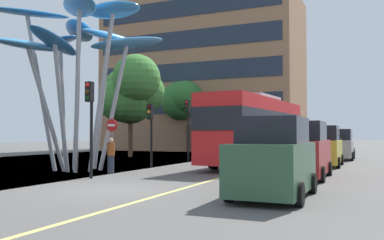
# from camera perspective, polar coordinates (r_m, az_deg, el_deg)

# --- Properties ---
(ground) EXTENTS (120.00, 240.00, 0.10)m
(ground) POSITION_cam_1_polar(r_m,az_deg,el_deg) (13.94, -13.15, -9.34)
(ground) COLOR #54514F
(red_bus) EXTENTS (3.28, 10.79, 3.88)m
(red_bus) POSITION_cam_1_polar(r_m,az_deg,el_deg) (23.04, 8.77, -1.06)
(red_bus) COLOR red
(red_bus) RESTS_ON ground
(leaf_sculpture) EXTENTS (7.86, 8.06, 7.93)m
(leaf_sculpture) POSITION_cam_1_polar(r_m,az_deg,el_deg) (21.29, -15.00, 10.53)
(leaf_sculpture) COLOR #9EA0A5
(leaf_sculpture) RESTS_ON ground
(traffic_light_kerb_near) EXTENTS (0.28, 0.42, 3.84)m
(traffic_light_kerb_near) POSITION_cam_1_polar(r_m,az_deg,el_deg) (16.90, -13.86, 1.55)
(traffic_light_kerb_near) COLOR black
(traffic_light_kerb_near) RESTS_ON ground
(traffic_light_kerb_far) EXTENTS (0.28, 0.42, 3.32)m
(traffic_light_kerb_far) POSITION_cam_1_polar(r_m,az_deg,el_deg) (21.69, -5.74, -0.22)
(traffic_light_kerb_far) COLOR black
(traffic_light_kerb_far) RESTS_ON ground
(traffic_light_island_mid) EXTENTS (0.28, 0.42, 3.97)m
(traffic_light_island_mid) POSITION_cam_1_polar(r_m,az_deg,el_deg) (26.94, -0.60, 0.38)
(traffic_light_island_mid) COLOR black
(traffic_light_island_mid) RESTS_ON ground
(car_parked_near) EXTENTS (1.97, 4.00, 2.22)m
(car_parked_near) POSITION_cam_1_polar(r_m,az_deg,el_deg) (11.76, 11.17, -5.38)
(car_parked_near) COLOR #2D5138
(car_parked_near) RESTS_ON ground
(car_parked_mid) EXTENTS (1.92, 4.51, 2.26)m
(car_parked_mid) POSITION_cam_1_polar(r_m,az_deg,el_deg) (17.27, 15.08, -4.21)
(car_parked_mid) COLOR maroon
(car_parked_mid) RESTS_ON ground
(car_parked_far) EXTENTS (2.03, 4.26, 2.22)m
(car_parked_far) POSITION_cam_1_polar(r_m,az_deg,el_deg) (23.99, 17.50, -3.60)
(car_parked_far) COLOR gold
(car_parked_far) RESTS_ON ground
(car_side_street) EXTENTS (2.05, 4.12, 2.11)m
(car_side_street) POSITION_cam_1_polar(r_m,az_deg,el_deg) (30.60, 19.51, -3.31)
(car_side_street) COLOR gray
(car_side_street) RESTS_ON ground
(car_far_side) EXTENTS (1.90, 4.31, 2.15)m
(car_far_side) POSITION_cam_1_polar(r_m,az_deg,el_deg) (36.62, 19.92, -3.05)
(car_far_side) COLOR silver
(car_far_side) RESTS_ON ground
(tree_pavement_near) EXTENTS (5.28, 4.74, 7.75)m
(tree_pavement_near) POSITION_cam_1_polar(r_m,az_deg,el_deg) (32.22, -8.42, 3.83)
(tree_pavement_near) COLOR brown
(tree_pavement_near) RESTS_ON ground
(tree_pavement_far) EXTENTS (4.48, 4.56, 7.11)m
(tree_pavement_far) POSITION_cam_1_polar(r_m,az_deg,el_deg) (41.66, -1.11, 2.94)
(tree_pavement_far) COLOR brown
(tree_pavement_far) RESTS_ON ground
(pedestrian) EXTENTS (0.34, 0.34, 1.58)m
(pedestrian) POSITION_cam_1_polar(r_m,az_deg,el_deg) (18.83, -11.11, -4.87)
(pedestrian) COLOR #2D3342
(pedestrian) RESTS_ON ground
(no_entry_sign) EXTENTS (0.60, 0.12, 2.48)m
(no_entry_sign) POSITION_cam_1_polar(r_m,az_deg,el_deg) (19.79, -10.98, -2.23)
(no_entry_sign) COLOR gray
(no_entry_sign) RESTS_ON ground
(backdrop_building) EXTENTS (21.15, 11.06, 16.54)m
(backdrop_building) POSITION_cam_1_polar(r_m,az_deg,el_deg) (47.33, 1.72, 5.93)
(backdrop_building) COLOR #936B4C
(backdrop_building) RESTS_ON ground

